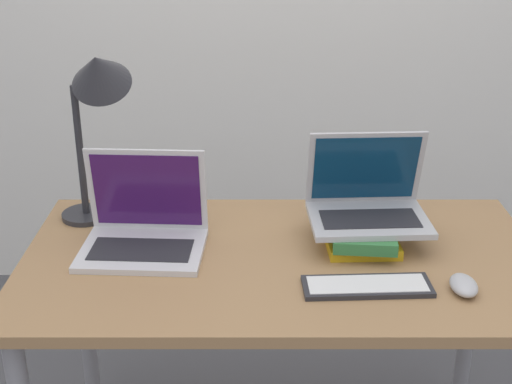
% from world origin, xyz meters
% --- Properties ---
extents(desk, '(1.34, 0.73, 0.75)m').
position_xyz_m(desk, '(0.00, 0.36, 0.67)').
color(desk, '#9E754C').
rests_on(desk, ground_plane).
extents(laptop_left, '(0.33, 0.26, 0.26)m').
position_xyz_m(laptop_left, '(-0.36, 0.41, 0.81)').
color(laptop_left, silver).
rests_on(laptop_left, desk).
extents(book_stack, '(0.20, 0.29, 0.06)m').
position_xyz_m(book_stack, '(0.21, 0.44, 0.79)').
color(book_stack, gold).
rests_on(book_stack, desk).
extents(laptop_on_books, '(0.32, 0.24, 0.23)m').
position_xyz_m(laptop_on_books, '(0.23, 0.47, 0.86)').
color(laptop_on_books, '#B2B2B7').
rests_on(laptop_on_books, book_stack).
extents(wireless_keyboard, '(0.31, 0.12, 0.01)m').
position_xyz_m(wireless_keyboard, '(0.20, 0.20, 0.76)').
color(wireless_keyboard, '#28282D').
rests_on(wireless_keyboard, desk).
extents(mouse, '(0.06, 0.10, 0.03)m').
position_xyz_m(mouse, '(0.42, 0.19, 0.77)').
color(mouse, '#B2B2B7').
rests_on(mouse, desk).
extents(desk_lamp, '(0.23, 0.20, 0.53)m').
position_xyz_m(desk_lamp, '(-0.49, 0.57, 1.14)').
color(desk_lamp, '#28282D').
rests_on(desk_lamp, desk).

